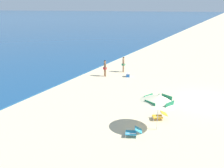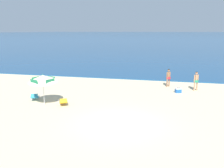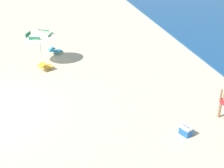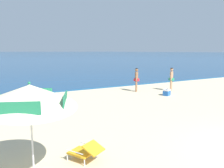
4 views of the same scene
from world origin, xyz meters
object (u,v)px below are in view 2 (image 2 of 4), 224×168
(lounge_chair_under_umbrella, at_px, (35,97))
(beach_umbrella_striped_main, at_px, (43,78))
(person_standing_near_shore, at_px, (196,80))
(lounge_chair_beside_umbrella, at_px, (63,102))
(person_standing_beside, at_px, (168,76))
(cooler_box, at_px, (178,90))

(lounge_chair_under_umbrella, bearing_deg, beach_umbrella_striped_main, -35.93)
(person_standing_near_shore, bearing_deg, lounge_chair_beside_umbrella, -144.65)
(lounge_chair_under_umbrella, relative_size, person_standing_beside, 0.61)
(person_standing_near_shore, height_order, person_standing_beside, person_standing_near_shore)
(lounge_chair_under_umbrella, distance_m, cooler_box, 11.58)
(person_standing_near_shore, relative_size, person_standing_beside, 1.00)
(beach_umbrella_striped_main, relative_size, person_standing_near_shore, 1.42)
(beach_umbrella_striped_main, height_order, cooler_box, beach_umbrella_striped_main)
(person_standing_near_shore, bearing_deg, cooler_box, -142.10)
(lounge_chair_under_umbrella, bearing_deg, person_standing_beside, 35.69)
(person_standing_beside, xyz_separation_m, cooler_box, (0.85, -2.15, -0.76))
(person_standing_near_shore, xyz_separation_m, person_standing_beside, (-2.36, 0.98, -0.00))
(lounge_chair_beside_umbrella, height_order, person_standing_near_shore, person_standing_near_shore)
(beach_umbrella_striped_main, height_order, lounge_chair_beside_umbrella, beach_umbrella_striped_main)
(person_standing_beside, relative_size, cooler_box, 2.79)
(beach_umbrella_striped_main, relative_size, lounge_chair_beside_umbrella, 2.31)
(beach_umbrella_striped_main, relative_size, cooler_box, 3.97)
(beach_umbrella_striped_main, bearing_deg, cooler_box, 31.74)
(person_standing_near_shore, distance_m, person_standing_beside, 2.55)
(lounge_chair_under_umbrella, height_order, person_standing_beside, person_standing_beside)
(beach_umbrella_striped_main, relative_size, lounge_chair_under_umbrella, 2.32)
(lounge_chair_under_umbrella, distance_m, person_standing_beside, 11.95)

